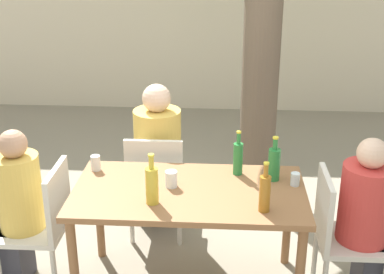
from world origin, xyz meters
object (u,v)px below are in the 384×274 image
Objects in this scene: green_bottle_2 at (238,158)px; green_bottle_3 at (274,163)px; person_seated_0 at (10,219)px; patio_chair_0 at (44,220)px; person_seated_1 at (376,230)px; dining_table_front at (189,201)px; oil_cruet_0 at (152,184)px; drinking_glass_1 at (171,179)px; drinking_glass_2 at (96,163)px; patio_chair_2 at (156,181)px; person_seated_2 at (159,162)px; amber_bottle_1 at (265,192)px; patio_chair_1 at (339,230)px; drinking_glass_0 at (295,179)px.

green_bottle_2 reaches higher than green_bottle_3.
patio_chair_0 is at bearing 90.00° from person_seated_0.
patio_chair_0 is 2.22m from person_seated_1.
person_seated_0 reaches higher than dining_table_front.
dining_table_front is 1.31× the size of person_seated_1.
person_seated_1 reaches higher than patio_chair_0.
oil_cruet_0 reaches higher than drinking_glass_1.
patio_chair_0 is 8.30× the size of drinking_glass_2.
oil_cruet_0 is at bearing 79.32° from person_seated_0.
patio_chair_2 is 0.72× the size of person_seated_2.
amber_bottle_1 is at bearing -23.73° from drinking_glass_2.
dining_table_front is 0.57m from amber_bottle_1.
patio_chair_1 is 2.23m from person_seated_0.
green_bottle_2 is (-0.67, 0.26, 0.39)m from patio_chair_1.
person_seated_2 is 3.90× the size of amber_bottle_1.
green_bottle_2 is 1.00m from drinking_glass_2.
person_seated_1 is at bearing 157.29° from patio_chair_2.
oil_cruet_0 is (0.09, -1.06, 0.33)m from person_seated_2.
green_bottle_3 reaches higher than patio_chair_2.
person_seated_2 is 3.96× the size of green_bottle_2.
oil_cruet_0 is at bearing 175.51° from amber_bottle_1.
patio_chair_2 is 8.30× the size of drinking_glass_2.
drinking_glass_0 is at bearing 70.06° from patio_chair_1.
patio_chair_0 is 0.24m from person_seated_0.
person_seated_2 reaches higher than dining_table_front.
amber_bottle_1 is at bearing 115.17° from patio_chair_1.
green_bottle_2 reaches higher than dining_table_front.
dining_table_front is at bearing -16.99° from drinking_glass_1.
patio_chair_0 is at bearing 90.00° from person_seated_1.
amber_bottle_1 is (0.68, -0.05, -0.00)m from oil_cruet_0.
patio_chair_2 is 8.20× the size of drinking_glass_1.
patio_chair_2 is at bearing 151.89° from drinking_glass_0.
person_seated_0 is at bearing -170.54° from green_bottle_2.
person_seated_1 reaches higher than green_bottle_2.
patio_chair_1 is 2.72× the size of oil_cruet_0.
person_seated_1 is (2.46, 0.00, 0.01)m from person_seated_0.
oil_cruet_0 reaches higher than patio_chair_2.
dining_table_front is at bearing -161.79° from green_bottle_3.
dining_table_front is 1.01m from patio_chair_0.
patio_chair_1 is 1.16m from drinking_glass_1.
green_bottle_2 is at bearing 135.65° from person_seated_2.
amber_bottle_1 reaches higher than patio_chair_2.
green_bottle_2 is 0.25m from green_bottle_3.
patio_chair_1 reaches higher than drinking_glass_1.
drinking_glass_0 is 0.81× the size of drinking_glass_2.
person_seated_2 is (-1.30, 0.87, 0.06)m from patio_chair_1.
green_bottle_3 is (0.86, -0.68, 0.33)m from person_seated_2.
dining_table_front is 1.69× the size of patio_chair_2.
person_seated_1 reaches higher than oil_cruet_0.
patio_chair_2 is 10.20× the size of drinking_glass_0.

